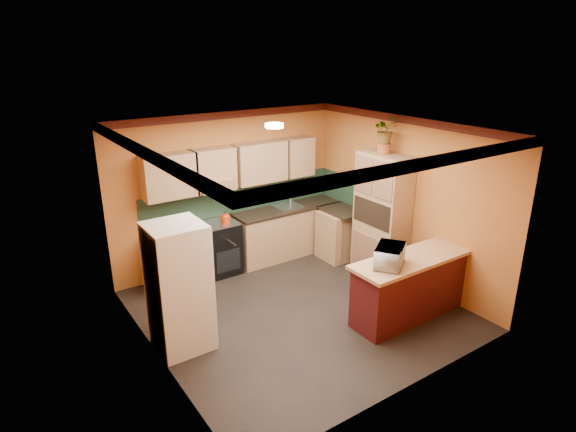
# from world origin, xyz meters

# --- Properties ---
(room_shell) EXTENTS (4.24, 4.24, 2.72)m
(room_shell) POSITION_xyz_m (0.02, 0.28, 2.09)
(room_shell) COLOR black
(room_shell) RESTS_ON ground
(base_cabinets_back) EXTENTS (3.65, 0.60, 0.88)m
(base_cabinets_back) POSITION_xyz_m (0.27, 1.80, 0.44)
(base_cabinets_back) COLOR tan
(base_cabinets_back) RESTS_ON ground
(countertop_back) EXTENTS (3.65, 0.62, 0.04)m
(countertop_back) POSITION_xyz_m (0.27, 1.80, 0.90)
(countertop_back) COLOR black
(countertop_back) RESTS_ON base_cabinets_back
(stove) EXTENTS (0.58, 0.58, 0.91)m
(stove) POSITION_xyz_m (-0.35, 1.80, 0.46)
(stove) COLOR black
(stove) RESTS_ON ground
(kettle) EXTENTS (0.21, 0.21, 0.18)m
(kettle) POSITION_xyz_m (-0.25, 1.75, 1.00)
(kettle) COLOR #AD280B
(kettle) RESTS_ON stove
(sink) EXTENTS (0.48, 0.40, 0.03)m
(sink) POSITION_xyz_m (1.05, 1.80, 0.94)
(sink) COLOR silver
(sink) RESTS_ON countertop_back
(base_cabinets_right) EXTENTS (0.60, 0.80, 0.88)m
(base_cabinets_right) POSITION_xyz_m (1.80, 1.13, 0.44)
(base_cabinets_right) COLOR tan
(base_cabinets_right) RESTS_ON ground
(countertop_right) EXTENTS (0.62, 0.80, 0.04)m
(countertop_right) POSITION_xyz_m (1.80, 1.13, 0.90)
(countertop_right) COLOR black
(countertop_right) RESTS_ON base_cabinets_right
(fridge) EXTENTS (0.68, 0.66, 1.70)m
(fridge) POSITION_xyz_m (-1.75, 0.13, 0.85)
(fridge) COLOR white
(fridge) RESTS_ON ground
(pantry) EXTENTS (0.48, 0.90, 2.10)m
(pantry) POSITION_xyz_m (1.85, 0.21, 1.05)
(pantry) COLOR tan
(pantry) RESTS_ON ground
(fern_pot) EXTENTS (0.22, 0.22, 0.16)m
(fern_pot) POSITION_xyz_m (1.85, 0.26, 2.18)
(fern_pot) COLOR brown
(fern_pot) RESTS_ON pantry
(fern) EXTENTS (0.46, 0.42, 0.43)m
(fern) POSITION_xyz_m (1.85, 0.26, 2.47)
(fern) COLOR tan
(fern) RESTS_ON fern_pot
(breakfast_bar) EXTENTS (1.80, 0.55, 0.88)m
(breakfast_bar) POSITION_xyz_m (1.24, -1.02, 0.44)
(breakfast_bar) COLOR #481011
(breakfast_bar) RESTS_ON ground
(bar_top) EXTENTS (1.90, 0.65, 0.05)m
(bar_top) POSITION_xyz_m (1.24, -1.02, 0.91)
(bar_top) COLOR tan
(bar_top) RESTS_ON breakfast_bar
(microwave) EXTENTS (0.61, 0.57, 0.28)m
(microwave) POSITION_xyz_m (0.78, -1.02, 1.07)
(microwave) COLOR white
(microwave) RESTS_ON bar_top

